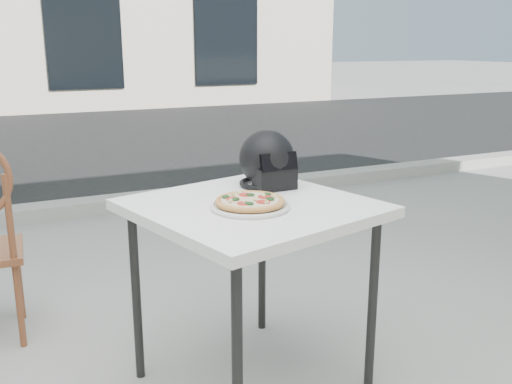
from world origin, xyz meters
name	(u,v)px	position (x,y,z in m)	size (l,w,h in m)	color
street_asphalt	(18,146)	(0.00, 7.00, 0.00)	(30.00, 8.00, 0.00)	black
curb	(48,211)	(0.00, 3.00, 0.06)	(30.00, 0.25, 0.12)	#9D9B93
cafe_table_main	(252,220)	(0.55, 0.01, 0.75)	(1.05, 1.05, 0.82)	white
plate	(250,206)	(0.50, -0.06, 0.83)	(0.41, 0.41, 0.02)	silver
pizza	(250,201)	(0.50, -0.06, 0.86)	(0.30, 0.30, 0.03)	#DC9950
helmet	(268,162)	(0.73, 0.23, 0.94)	(0.26, 0.27, 0.26)	black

